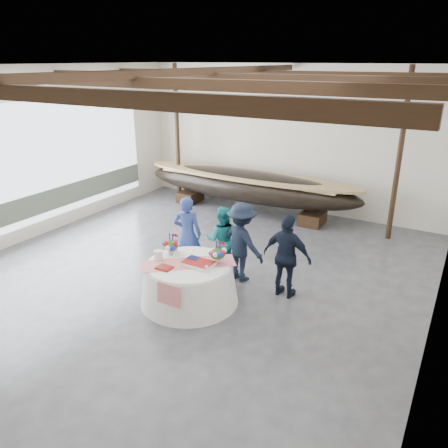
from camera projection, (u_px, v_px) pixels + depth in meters
The scene contains 14 objects.
floor at pixel (179, 282), 9.64m from camera, with size 10.00×12.00×0.01m, color #3D3D42.
wall_back at pixel (288, 139), 13.69m from camera, with size 10.00×0.02×4.50m, color silver.
wall_left at pixel (17, 158), 11.17m from camera, with size 0.02×12.00×4.50m, color silver.
wall_right at pixel (448, 229), 6.50m from camera, with size 0.02×12.00×4.50m, color silver.
ceiling at pixel (170, 66), 8.04m from camera, with size 10.00×12.00×0.01m, color white.
pavilion_structure at pixel (196, 91), 8.90m from camera, with size 9.80×11.76×4.50m.
open_bay at pixel (52, 166), 12.11m from camera, with size 0.03×7.00×3.20m.
longboat_display at pixel (247, 186), 13.73m from camera, with size 7.32×1.46×1.37m.
banquet_table at pixel (189, 282), 8.75m from camera, with size 1.98×1.98×0.85m.
tabletop_items at pixel (190, 253), 8.70m from camera, with size 1.76×1.59×0.40m.
guest_woman_blue at pixel (187, 234), 9.93m from camera, with size 0.65×0.42×1.78m, color navy.
guest_woman_teal at pixel (222, 240), 9.86m from camera, with size 0.77×0.60×1.58m, color teal.
guest_man_left at pixel (242, 242), 9.49m from camera, with size 1.15×0.66×1.78m, color black.
guest_man_right at pixel (287, 257), 8.80m from camera, with size 1.04×0.43×1.77m, color black.
Camera 1 is at (5.14, -6.91, 4.63)m, focal length 35.00 mm.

